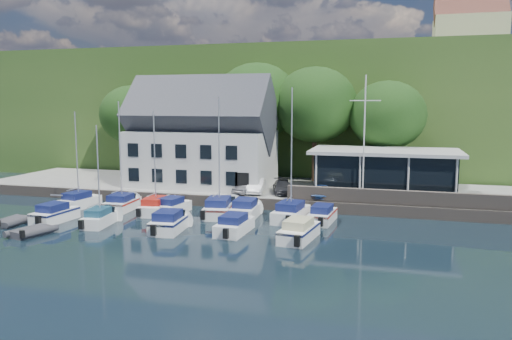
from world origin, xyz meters
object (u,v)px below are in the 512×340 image
object	(u,v)px
boat_r1_0	(77,157)
boat_r1_4	(219,160)
boat_r1_1	(120,160)
boat_r1_6	(291,161)
car_white	(256,186)
boat_r1_7	(322,213)
boat_r2_4	(299,229)
harbor_building	(202,142)
boat_r1_3	(172,205)
club_pavilion	(384,172)
dinghy_0	(12,220)
boat_r1_5	(246,208)
boat_r2_0	(55,212)
boat_r2_3	(234,223)
dinghy_1	(31,230)
boat_r2_2	(169,221)
car_silver	(247,186)
boat_r2_1	(98,171)
car_dgrey	(283,187)
flagpole	(364,139)
boat_r1_2	(155,164)
car_blue	(322,190)

from	to	relation	value
boat_r1_0	boat_r1_4	world-z (taller)	boat_r1_4
boat_r1_1	boat_r1_6	bearing A→B (deg)	-3.46
car_white	boat_r1_6	size ratio (longest dim) A/B	0.42
boat_r1_7	boat_r2_4	distance (m)	5.56
harbor_building	boat_r1_3	xyz separation A→B (m)	(0.74, -8.84, -4.65)
club_pavilion	car_white	size ratio (longest dim) A/B	3.31
dinghy_0	boat_r1_5	bearing A→B (deg)	22.34
boat_r1_1	boat_r2_0	bearing A→B (deg)	-122.99
boat_r2_3	club_pavilion	bearing A→B (deg)	55.09
club_pavilion	boat_r1_5	xyz separation A→B (m)	(-10.76, -8.20, -2.27)
dinghy_1	boat_r2_4	bearing A→B (deg)	28.41
boat_r1_0	boat_r2_3	distance (m)	17.11
car_white	boat_r2_2	size ratio (longest dim) A/B	0.72
boat_r1_7	car_white	bearing A→B (deg)	144.88
car_silver	boat_r1_5	size ratio (longest dim) A/B	0.65
boat_r1_1	boat_r2_1	size ratio (longest dim) A/B	1.06
harbor_building	boat_r1_4	xyz separation A→B (m)	(4.93, -8.58, -0.67)
boat_r1_5	boat_r2_3	xyz separation A→B (m)	(0.63, -4.94, -0.08)
car_dgrey	boat_r1_6	size ratio (longest dim) A/B	0.43
car_dgrey	boat_r2_2	xyz separation A→B (m)	(-5.85, -11.86, -0.82)
boat_r1_7	boat_r2_0	size ratio (longest dim) A/B	0.99
boat_r2_0	harbor_building	bearing A→B (deg)	68.29
car_dgrey	boat_r1_7	bearing A→B (deg)	-69.78
boat_r1_0	boat_r2_1	bearing A→B (deg)	-34.40
club_pavilion	dinghy_1	world-z (taller)	club_pavilion
club_pavilion	car_dgrey	bearing A→B (deg)	-167.04
flagpole	boat_r1_2	size ratio (longest dim) A/B	1.26
boat_r2_4	dinghy_0	distance (m)	22.17
car_dgrey	boat_r1_4	world-z (taller)	boat_r1_4
club_pavilion	boat_r2_3	distance (m)	16.75
boat_r1_4	boat_r1_5	bearing A→B (deg)	-12.61
boat_r1_0	boat_r2_0	world-z (taller)	boat_r1_0
car_dgrey	dinghy_1	world-z (taller)	car_dgrey
boat_r2_0	dinghy_1	world-z (taller)	boat_r2_0
harbor_building	boat_r2_1	bearing A→B (deg)	-101.01
boat_r1_7	dinghy_0	bearing A→B (deg)	-157.95
boat_r1_0	car_blue	bearing A→B (deg)	23.84
boat_r1_0	boat_r2_2	bearing A→B (deg)	-16.46
club_pavilion	boat_r2_0	distance (m)	28.45
boat_r2_1	boat_r2_3	xyz separation A→B (m)	(10.64, 0.56, -3.48)
boat_r1_1	boat_r1_7	size ratio (longest dim) A/B	1.61
boat_r1_2	boat_r1_3	bearing A→B (deg)	5.00
club_pavilion	car_dgrey	size ratio (longest dim) A/B	3.20
harbor_building	boat_r1_7	xyz separation A→B (m)	(13.53, -8.69, -4.64)
boat_r1_2	boat_r2_1	world-z (taller)	boat_r1_2
boat_r2_3	boat_r2_4	bearing A→B (deg)	-3.81
flagpole	boat_r1_0	size ratio (longest dim) A/B	1.17
car_dgrey	boat_r2_2	distance (m)	13.25
club_pavilion	boat_r1_0	xyz separation A→B (m)	(-26.18, -8.62, 1.48)
boat_r1_1	boat_r1_3	bearing A→B (deg)	-3.09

